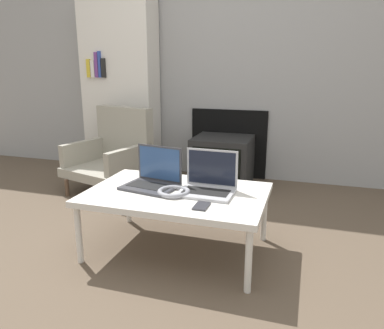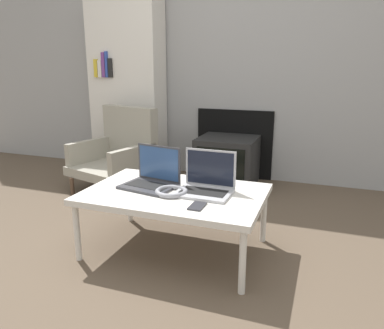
{
  "view_description": "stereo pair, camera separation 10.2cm",
  "coord_description": "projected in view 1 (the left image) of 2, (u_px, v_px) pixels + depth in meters",
  "views": [
    {
      "loc": [
        0.73,
        -1.6,
        1.12
      ],
      "look_at": [
        0.0,
        0.68,
        0.48
      ],
      "focal_mm": 35.0,
      "sensor_mm": 36.0,
      "label": 1
    },
    {
      "loc": [
        0.83,
        -1.57,
        1.12
      ],
      "look_at": [
        0.0,
        0.68,
        0.48
      ],
      "focal_mm": 35.0,
      "sensor_mm": 36.0,
      "label": 2
    }
  ],
  "objects": [
    {
      "name": "laptop_left",
      "position": [
        153.0,
        178.0,
        2.32
      ],
      "size": [
        0.35,
        0.29,
        0.24
      ],
      "rotation": [
        0.0,
        0.0,
        -0.17
      ],
      "color": "#38383D",
      "rests_on": "table"
    },
    {
      "name": "table",
      "position": [
        177.0,
        196.0,
        2.24
      ],
      "size": [
        1.06,
        0.7,
        0.38
      ],
      "color": "silver",
      "rests_on": "ground_plane"
    },
    {
      "name": "laptop_right",
      "position": [
        208.0,
        183.0,
        2.21
      ],
      "size": [
        0.32,
        0.25,
        0.24
      ],
      "rotation": [
        0.0,
        0.0,
        -0.02
      ],
      "color": "#B2B2B7",
      "rests_on": "table"
    },
    {
      "name": "ground_plane",
      "position": [
        153.0,
        283.0,
        1.98
      ],
      "size": [
        14.0,
        14.0,
        0.0
      ],
      "primitive_type": "plane",
      "color": "brown"
    },
    {
      "name": "bookshelf",
      "position": [
        121.0,
        86.0,
        3.83
      ],
      "size": [
        0.75,
        0.32,
        1.81
      ],
      "color": "silver",
      "rests_on": "ground_plane"
    },
    {
      "name": "wall_back",
      "position": [
        237.0,
        46.0,
        3.57
      ],
      "size": [
        7.0,
        0.08,
        2.6
      ],
      "color": "#999999",
      "rests_on": "ground_plane"
    },
    {
      "name": "armchair",
      "position": [
        114.0,
        152.0,
        3.44
      ],
      "size": [
        0.75,
        0.75,
        0.74
      ],
      "rotation": [
        0.0,
        0.0,
        -0.27
      ],
      "color": "gray",
      "rests_on": "ground_plane"
    },
    {
      "name": "phone",
      "position": [
        202.0,
        206.0,
        1.99
      ],
      "size": [
        0.07,
        0.12,
        0.01
      ],
      "color": "#333338",
      "rests_on": "table"
    },
    {
      "name": "headphones",
      "position": [
        174.0,
        192.0,
        2.18
      ],
      "size": [
        0.19,
        0.19,
        0.03
      ],
      "color": "gray",
      "rests_on": "table"
    },
    {
      "name": "tv",
      "position": [
        222.0,
        161.0,
        3.59
      ],
      "size": [
        0.54,
        0.51,
        0.45
      ],
      "color": "black",
      "rests_on": "ground_plane"
    }
  ]
}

